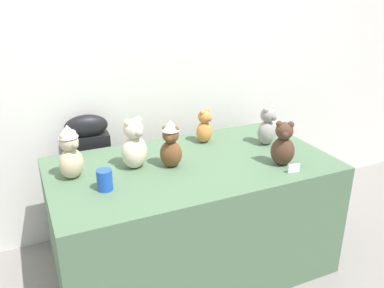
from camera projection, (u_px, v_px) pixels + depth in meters
wall_back at (150, 48)px, 2.72m from camera, size 7.00×0.08×2.60m
display_table at (192, 216)px, 2.48m from camera, size 1.64×0.89×0.73m
instrument_case at (92, 178)px, 2.74m from camera, size 0.29×0.14×0.92m
teddy_bear_chestnut at (171, 144)px, 2.25m from camera, size 0.16×0.16×0.28m
teddy_bear_cocoa at (283, 145)px, 2.28m from camera, size 0.18×0.17×0.27m
teddy_bear_sand at (70, 153)px, 2.12m from camera, size 0.18×0.17×0.30m
teddy_bear_cream at (134, 145)px, 2.24m from camera, size 0.19×0.17×0.30m
teddy_bear_ash at (267, 127)px, 2.58m from camera, size 0.16×0.15×0.26m
teddy_bear_ginger at (204, 127)px, 2.61m from camera, size 0.15×0.14×0.23m
party_cup_blue at (105, 180)px, 2.03m from camera, size 0.08×0.08×0.11m
name_card_front_left at (294, 168)px, 2.22m from camera, size 0.07×0.02×0.05m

